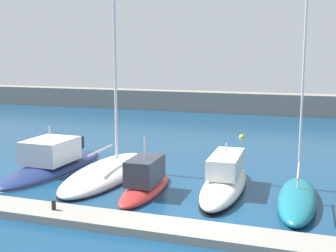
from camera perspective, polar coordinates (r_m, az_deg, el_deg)
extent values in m
plane|color=navy|center=(21.02, 3.91, -11.80)|extent=(120.00, 120.00, 0.00)
cube|color=gray|center=(19.42, 2.56, -13.04)|extent=(27.85, 1.91, 0.36)
cube|color=gray|center=(57.19, 13.88, 2.67)|extent=(108.00, 2.66, 2.54)
ellipsoid|color=navy|center=(30.48, -14.14, -5.15)|extent=(3.38, 10.39, 0.99)
ellipsoid|color=silver|center=(30.50, -14.13, -5.32)|extent=(3.41, 10.49, 0.12)
cube|color=silver|center=(29.97, -14.55, -3.00)|extent=(2.67, 3.35, 1.47)
cube|color=black|center=(31.37, -12.72, -1.97)|extent=(2.36, 0.87, 0.82)
cylinder|color=silver|center=(29.75, -14.64, -0.80)|extent=(0.08, 0.08, 0.86)
ellipsoid|color=white|center=(28.31, -7.67, -5.87)|extent=(3.64, 10.46, 1.19)
ellipsoid|color=black|center=(28.36, -7.66, -6.22)|extent=(3.68, 10.56, 0.12)
cylinder|color=silver|center=(28.80, -6.74, 12.49)|extent=(0.18, 0.18, 16.82)
cylinder|color=silver|center=(27.25, -8.44, -3.03)|extent=(0.22, 3.23, 0.13)
ellipsoid|color=#B72D28|center=(24.95, -2.85, -7.96)|extent=(1.96, 6.45, 0.79)
cube|color=#333842|center=(24.60, -2.92, -5.59)|extent=(1.57, 2.74, 1.38)
cube|color=black|center=(25.49, -2.13, -4.58)|extent=(1.35, 0.72, 0.77)
cylinder|color=silver|center=(24.31, -2.94, -2.72)|extent=(0.08, 0.08, 1.14)
ellipsoid|color=silver|center=(25.34, 7.08, -7.39)|extent=(2.54, 8.62, 1.16)
ellipsoid|color=black|center=(25.42, 7.07, -8.04)|extent=(2.57, 8.71, 0.12)
cube|color=silver|center=(25.47, 7.29, -4.71)|extent=(1.73, 4.01, 1.08)
cube|color=black|center=(26.27, 7.61, -3.92)|extent=(1.44, 1.05, 0.60)
cylinder|color=silver|center=(25.27, 7.33, -2.83)|extent=(0.08, 0.08, 0.63)
ellipsoid|color=#19707F|center=(23.96, 15.91, -8.85)|extent=(2.14, 7.60, 1.06)
cylinder|color=silver|center=(23.08, 16.79, 10.05)|extent=(0.11, 0.11, 14.50)
cylinder|color=silver|center=(22.43, 16.04, -5.31)|extent=(0.19, 3.37, 0.08)
sphere|color=yellow|center=(41.23, 9.25, -1.42)|extent=(0.54, 0.54, 0.54)
cylinder|color=black|center=(21.88, -14.15, -9.60)|extent=(0.20, 0.20, 0.44)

